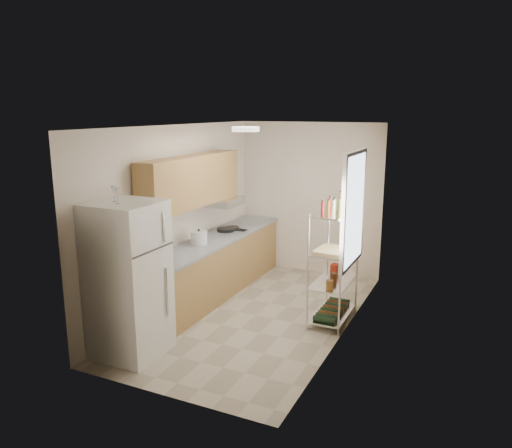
{
  "coord_description": "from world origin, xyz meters",
  "views": [
    {
      "loc": [
        2.75,
        -5.88,
        2.82
      ],
      "look_at": [
        -0.12,
        0.25,
        1.25
      ],
      "focal_mm": 35.0,
      "sensor_mm": 36.0,
      "label": 1
    }
  ],
  "objects_px": {
    "rice_cooker": "(199,238)",
    "espresso_machine": "(348,234)",
    "refrigerator": "(128,280)",
    "frying_pan_large": "(226,230)",
    "cutting_board": "(332,250)"
  },
  "relations": [
    {
      "from": "rice_cooker",
      "to": "cutting_board",
      "type": "xyz_separation_m",
      "value": [
        1.96,
        0.08,
        0.03
      ]
    },
    {
      "from": "refrigerator",
      "to": "frying_pan_large",
      "type": "bearing_deg",
      "value": 92.23
    },
    {
      "from": "rice_cooker",
      "to": "cutting_board",
      "type": "bearing_deg",
      "value": 2.38
    },
    {
      "from": "refrigerator",
      "to": "espresso_machine",
      "type": "xyz_separation_m",
      "value": [
        1.98,
        2.14,
        0.26
      ]
    },
    {
      "from": "rice_cooker",
      "to": "espresso_machine",
      "type": "relative_size",
      "value": 0.79
    },
    {
      "from": "espresso_machine",
      "to": "cutting_board",
      "type": "bearing_deg",
      "value": -112.05
    },
    {
      "from": "refrigerator",
      "to": "cutting_board",
      "type": "distance_m",
      "value": 2.57
    },
    {
      "from": "rice_cooker",
      "to": "espresso_machine",
      "type": "bearing_deg",
      "value": 12.77
    },
    {
      "from": "refrigerator",
      "to": "rice_cooker",
      "type": "bearing_deg",
      "value": 92.66
    },
    {
      "from": "rice_cooker",
      "to": "frying_pan_large",
      "type": "xyz_separation_m",
      "value": [
        -0.02,
        0.85,
        -0.07
      ]
    },
    {
      "from": "rice_cooker",
      "to": "frying_pan_large",
      "type": "distance_m",
      "value": 0.86
    },
    {
      "from": "refrigerator",
      "to": "cutting_board",
      "type": "relative_size",
      "value": 3.8
    },
    {
      "from": "rice_cooker",
      "to": "espresso_machine",
      "type": "distance_m",
      "value": 2.12
    },
    {
      "from": "frying_pan_large",
      "to": "espresso_machine",
      "type": "xyz_separation_m",
      "value": [
        2.08,
        -0.39,
        0.24
      ]
    },
    {
      "from": "refrigerator",
      "to": "espresso_machine",
      "type": "distance_m",
      "value": 2.93
    }
  ]
}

